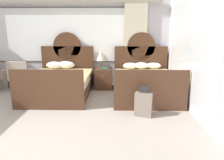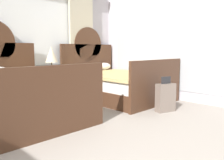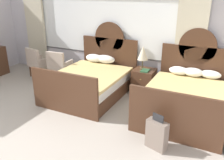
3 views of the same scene
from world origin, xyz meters
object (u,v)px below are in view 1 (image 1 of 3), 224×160
Objects in this scene: table_lamp_on_nightstand at (101,55)px; bed_near_window at (60,83)px; suitcase_on_floor at (144,104)px; book_on_nightstand at (105,69)px; bed_near_mirror at (144,83)px; nightstand_between_beds at (104,78)px; armchair_by_window_left at (20,74)px.

bed_near_window is at bearing -146.33° from table_lamp_on_nightstand.
table_lamp_on_nightstand is at bearing 115.61° from suitcase_on_floor.
suitcase_on_floor is (0.91, -2.02, -0.37)m from book_on_nightstand.
bed_near_mirror is 1.58m from table_lamp_on_nightstand.
bed_near_window is 3.55× the size of nightstand_between_beds.
armchair_by_window_left is (-2.39, -0.33, -0.54)m from table_lamp_on_nightstand.
book_on_nightstand is at bearing 152.63° from bed_near_mirror.
nightstand_between_beds is at bearing 115.87° from book_on_nightstand.
table_lamp_on_nightstand reaches higher than nightstand_between_beds.
book_on_nightstand is 2.53m from armchair_by_window_left.
bed_near_window is 2.45× the size of armchair_by_window_left.
bed_near_window is 1.37m from book_on_nightstand.
book_on_nightstand reaches higher than nightstand_between_beds.
bed_near_mirror is (2.32, 0.00, 0.00)m from bed_near_window.
bed_near_window is at bearing -179.91° from bed_near_mirror.
nightstand_between_beds is 1.06× the size of table_lamp_on_nightstand.
bed_near_window is 2.57m from suitcase_on_floor.
nightstand_between_beds is 0.69× the size of armchair_by_window_left.
armchair_by_window_left is at bearing -173.27° from nightstand_between_beds.
bed_near_window is 3.40× the size of suitcase_on_floor.
book_on_nightstand is (1.21, 0.58, 0.28)m from bed_near_window.
bed_near_mirror is 1.47m from suitcase_on_floor.
bed_near_window reaches higher than armchair_by_window_left.
book_on_nightstand is at bearing -48.82° from table_lamp_on_nightstand.
bed_near_mirror is 1.28m from book_on_nightstand.
bed_near_mirror is at bearing -30.25° from table_lamp_on_nightstand.
suitcase_on_floor is at bearing -65.75° from book_on_nightstand.
armchair_by_window_left is at bearing -175.79° from book_on_nightstand.
nightstand_between_beds is 0.35m from book_on_nightstand.
armchair_by_window_left is at bearing 151.80° from suitcase_on_floor.
table_lamp_on_nightstand is 0.65× the size of armchair_by_window_left.
armchair_by_window_left reaches higher than nightstand_between_beds.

